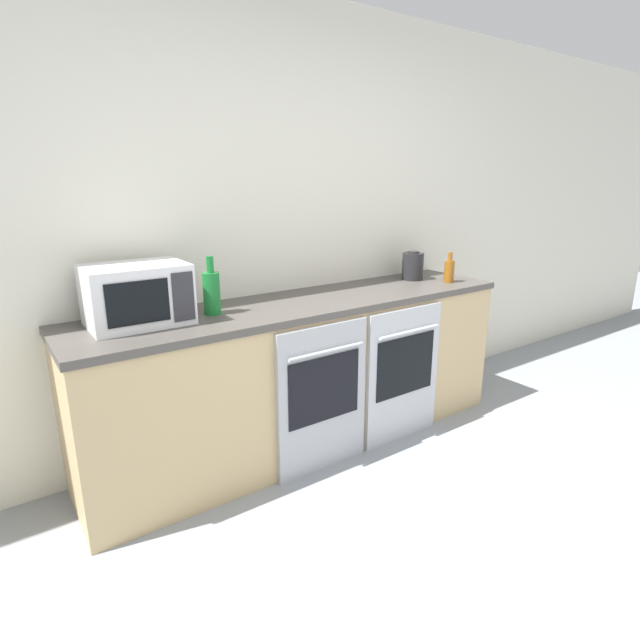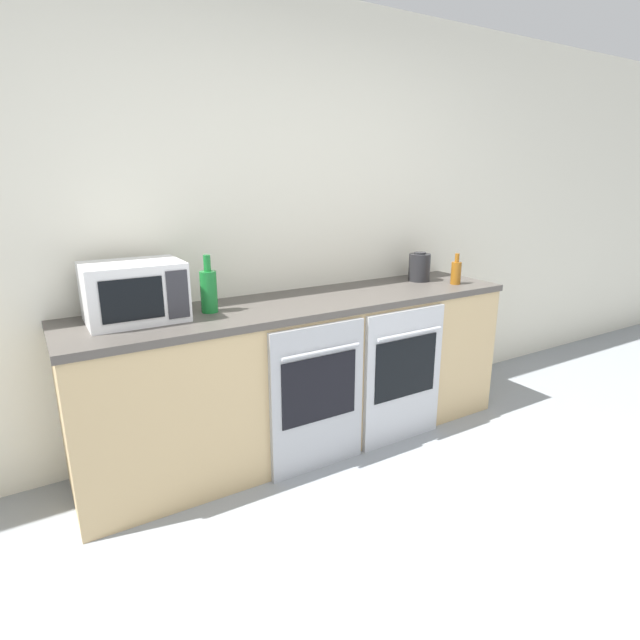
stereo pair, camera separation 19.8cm
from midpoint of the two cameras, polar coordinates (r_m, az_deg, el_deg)
The scene contains 8 objects.
wall_back at distance 3.11m, azimuth -6.95°, elevation 10.51°, with size 10.00×0.06×2.60m.
counter_back at distance 3.03m, azimuth -3.47°, elevation -6.06°, with size 2.67×0.62×0.90m.
oven_left at distance 2.75m, azimuth -1.75°, elevation -8.95°, with size 0.57×0.06×0.84m.
oven_right at distance 3.10m, azimuth 7.69°, elevation -6.16°, with size 0.57×0.06×0.84m.
microwave at distance 2.58m, azimuth -22.28°, elevation 2.69°, with size 0.46×0.35×0.29m.
bottle_amber at distance 3.47m, azimuth 12.98°, elevation 5.53°, with size 0.07×0.07×0.21m.
bottle_green at distance 2.65m, azimuth -14.39°, elevation 3.15°, with size 0.09×0.09×0.30m.
kettle at distance 3.52m, azimuth 8.97°, elevation 6.10°, with size 0.15×0.15×0.20m.
Camera 1 is at (-1.55, -0.50, 1.59)m, focal length 28.00 mm.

